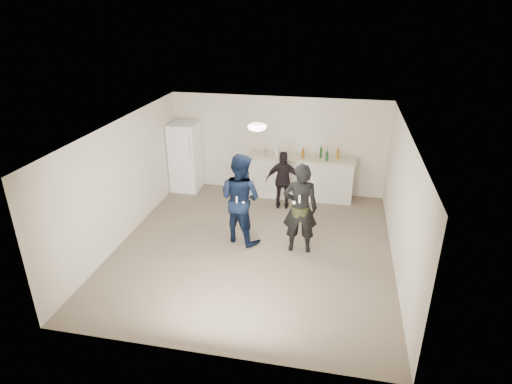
% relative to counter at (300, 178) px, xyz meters
% --- Properties ---
extents(floor, '(6.00, 6.00, 0.00)m').
position_rel_counter_xyz_m(floor, '(-0.65, -2.67, -0.53)').
color(floor, '#6B5B4C').
rests_on(floor, ground).
extents(ceiling, '(6.00, 6.00, 0.00)m').
position_rel_counter_xyz_m(ceiling, '(-0.65, -2.67, 1.98)').
color(ceiling, silver).
rests_on(ceiling, wall_back).
extents(wall_back, '(6.00, 0.00, 6.00)m').
position_rel_counter_xyz_m(wall_back, '(-0.65, 0.33, 0.72)').
color(wall_back, beige).
rests_on(wall_back, floor).
extents(wall_front, '(6.00, 0.00, 6.00)m').
position_rel_counter_xyz_m(wall_front, '(-0.65, -5.67, 0.72)').
color(wall_front, beige).
rests_on(wall_front, floor).
extents(wall_left, '(0.00, 6.00, 6.00)m').
position_rel_counter_xyz_m(wall_left, '(-3.40, -2.67, 0.72)').
color(wall_left, beige).
rests_on(wall_left, floor).
extents(wall_right, '(0.00, 6.00, 6.00)m').
position_rel_counter_xyz_m(wall_right, '(2.10, -2.67, 0.72)').
color(wall_right, beige).
rests_on(wall_right, floor).
extents(counter, '(2.60, 0.56, 1.05)m').
position_rel_counter_xyz_m(counter, '(0.00, 0.00, 0.00)').
color(counter, silver).
rests_on(counter, floor).
extents(counter_top, '(2.68, 0.64, 0.04)m').
position_rel_counter_xyz_m(counter_top, '(0.00, 0.00, 0.55)').
color(counter_top, beige).
rests_on(counter_top, counter).
extents(fridge, '(0.70, 0.70, 1.80)m').
position_rel_counter_xyz_m(fridge, '(-3.02, -0.07, 0.38)').
color(fridge, white).
rests_on(fridge, floor).
extents(fridge_handle, '(0.02, 0.02, 0.60)m').
position_rel_counter_xyz_m(fridge_handle, '(-2.74, -0.44, 0.78)').
color(fridge_handle, silver).
rests_on(fridge_handle, fridge).
extents(ceiling_dome, '(0.36, 0.36, 0.16)m').
position_rel_counter_xyz_m(ceiling_dome, '(-0.65, -2.37, 1.93)').
color(ceiling_dome, white).
rests_on(ceiling_dome, ceiling).
extents(shaker, '(0.08, 0.08, 0.17)m').
position_rel_counter_xyz_m(shaker, '(-0.91, -0.03, 0.65)').
color(shaker, silver).
rests_on(shaker, counter_top).
extents(man, '(1.13, 1.03, 1.90)m').
position_rel_counter_xyz_m(man, '(-0.98, -2.41, 0.43)').
color(man, '#102145').
rests_on(man, floor).
extents(woman, '(0.72, 0.51, 1.86)m').
position_rel_counter_xyz_m(woman, '(0.26, -2.59, 0.41)').
color(woman, black).
rests_on(woman, floor).
extents(camo_shorts, '(0.34, 0.34, 0.28)m').
position_rel_counter_xyz_m(camo_shorts, '(0.26, -2.59, 0.32)').
color(camo_shorts, '#333C1B').
rests_on(camo_shorts, woman).
extents(spectator, '(0.86, 0.42, 1.43)m').
position_rel_counter_xyz_m(spectator, '(-0.34, -0.71, 0.19)').
color(spectator, black).
rests_on(spectator, floor).
extents(remote_man, '(0.04, 0.04, 0.15)m').
position_rel_counter_xyz_m(remote_man, '(-0.98, -2.69, 0.53)').
color(remote_man, silver).
rests_on(remote_man, man).
extents(nunchuk_man, '(0.07, 0.07, 0.07)m').
position_rel_counter_xyz_m(nunchuk_man, '(-0.86, -2.66, 0.45)').
color(nunchuk_man, white).
rests_on(nunchuk_man, man).
extents(remote_woman, '(0.04, 0.04, 0.15)m').
position_rel_counter_xyz_m(remote_woman, '(0.26, -2.84, 0.72)').
color(remote_woman, silver).
rests_on(remote_woman, woman).
extents(nunchuk_woman, '(0.07, 0.07, 0.07)m').
position_rel_counter_xyz_m(nunchuk_woman, '(0.16, -2.81, 0.62)').
color(nunchuk_woman, white).
rests_on(nunchuk_woman, woman).
extents(bottle_cluster, '(1.57, 0.28, 0.25)m').
position_rel_counter_xyz_m(bottle_cluster, '(0.32, -0.05, 0.67)').
color(bottle_cluster, '#124014').
rests_on(bottle_cluster, counter_top).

